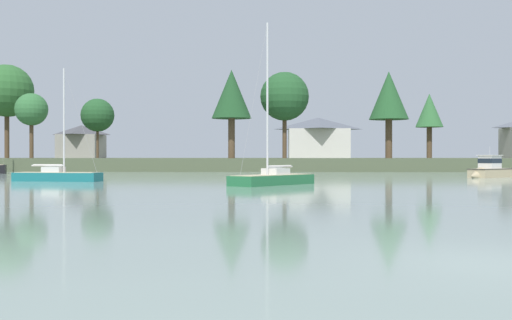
# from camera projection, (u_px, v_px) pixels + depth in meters

# --- Properties ---
(ground_plane) EXTENTS (447.83, 447.83, 0.00)m
(ground_plane) POSITION_uv_depth(u_px,v_px,m) (491.00, 263.00, 11.59)
(ground_plane) COLOR gray
(far_shore_bank) EXTENTS (201.52, 44.86, 1.81)m
(far_shore_bank) POSITION_uv_depth(u_px,v_px,m) (298.00, 163.00, 104.09)
(far_shore_bank) COLOR #4C563D
(far_shore_bank) RESTS_ON ground
(sailboat_teal) EXTENTS (7.35, 2.85, 9.72)m
(sailboat_teal) POSITION_uv_depth(u_px,v_px,m) (57.00, 179.00, 50.67)
(sailboat_teal) COLOR #196B70
(sailboat_teal) RESTS_ON ground
(cruiser_sand) EXTENTS (6.36, 5.83, 3.62)m
(cruiser_sand) POSITION_uv_depth(u_px,v_px,m) (489.00, 173.00, 60.00)
(cruiser_sand) COLOR tan
(cruiser_sand) RESTS_ON ground
(sailboat_green) EXTENTS (6.24, 7.22, 11.93)m
(sailboat_green) POSITION_uv_depth(u_px,v_px,m) (273.00, 182.00, 44.17)
(sailboat_green) COLOR #236B3D
(sailboat_green) RESTS_ON ground
(shore_tree_center) EXTENTS (8.10, 8.10, 14.47)m
(shore_tree_center) POSITION_uv_depth(u_px,v_px,m) (7.00, 91.00, 95.84)
(shore_tree_center) COLOR brown
(shore_tree_center) RESTS_ON far_shore_bank
(shore_tree_left) EXTENTS (7.02, 7.02, 12.42)m
(shore_tree_left) POSITION_uv_depth(u_px,v_px,m) (285.00, 97.00, 89.26)
(shore_tree_left) COLOR brown
(shore_tree_left) RESTS_ON far_shore_bank
(shore_tree_center_right) EXTENTS (4.66, 4.66, 9.34)m
(shore_tree_center_right) POSITION_uv_depth(u_px,v_px,m) (31.00, 110.00, 88.99)
(shore_tree_center_right) COLOR brown
(shore_tree_center_right) RESTS_ON far_shore_bank
(shore_tree_center_left) EXTENTS (5.41, 5.41, 12.02)m
(shore_tree_center_left) POSITION_uv_depth(u_px,v_px,m) (232.00, 95.00, 84.07)
(shore_tree_center_left) COLOR brown
(shore_tree_center_left) RESTS_ON far_shore_bank
(shore_tree_far_left) EXTENTS (5.41, 5.41, 9.73)m
(shore_tree_far_left) POSITION_uv_depth(u_px,v_px,m) (98.00, 115.00, 101.38)
(shore_tree_far_left) COLOR brown
(shore_tree_far_left) RESTS_ON far_shore_bank
(shore_tree_inland_a) EXTENTS (5.57, 5.57, 12.30)m
(shore_tree_inland_a) POSITION_uv_depth(u_px,v_px,m) (389.00, 97.00, 87.72)
(shore_tree_inland_a) COLOR brown
(shore_tree_inland_a) RESTS_ON far_shore_bank
(shore_tree_far_right) EXTENTS (4.53, 4.53, 10.66)m
(shore_tree_far_right) POSITION_uv_depth(u_px,v_px,m) (429.00, 112.00, 102.49)
(shore_tree_far_right) COLOR brown
(shore_tree_far_right) RESTS_ON far_shore_bank
(cottage_hillside) EXTENTS (11.55, 9.83, 7.31)m
(cottage_hillside) POSITION_uv_depth(u_px,v_px,m) (318.00, 137.00, 112.59)
(cottage_hillside) COLOR silver
(cottage_hillside) RESTS_ON far_shore_bank
(cottage_near_water) EXTENTS (7.78, 8.43, 6.05)m
(cottage_near_water) POSITION_uv_depth(u_px,v_px,m) (81.00, 141.00, 114.56)
(cottage_near_water) COLOR #9E998E
(cottage_near_water) RESTS_ON far_shore_bank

